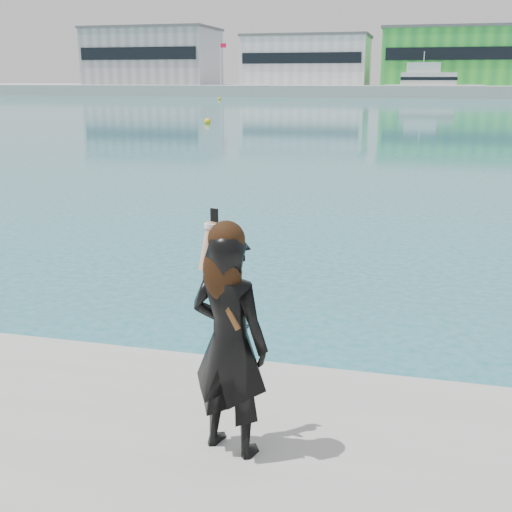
{
  "coord_description": "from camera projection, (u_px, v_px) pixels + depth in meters",
  "views": [
    {
      "loc": [
        0.84,
        -4.07,
        3.21
      ],
      "look_at": [
        -0.27,
        0.3,
        1.96
      ],
      "focal_mm": 45.0,
      "sensor_mm": 36.0,
      "label": 1
    }
  ],
  "objects": [
    {
      "name": "buoy_extra",
      "position": [
        208.0,
        124.0,
        47.2
      ],
      "size": [
        0.5,
        0.5,
        0.5
      ],
      "primitive_type": "sphere",
      "color": "yellow",
      "rests_on": "ground"
    },
    {
      "name": "warehouse_white",
      "position": [
        307.0,
        60.0,
        127.81
      ],
      "size": [
        24.48,
        15.35,
        9.5
      ],
      "color": "silver",
      "rests_on": "far_quay"
    },
    {
      "name": "woman",
      "position": [
        229.0,
        337.0,
        4.12
      ],
      "size": [
        0.63,
        0.5,
        1.59
      ],
      "rotation": [
        0.0,
        0.0,
        2.87
      ],
      "color": "black",
      "rests_on": "near_quay"
    },
    {
      "name": "motor_yacht",
      "position": [
        430.0,
        85.0,
        110.54
      ],
      "size": [
        16.76,
        5.67,
        7.7
      ],
      "rotation": [
        0.0,
        0.0,
        0.07
      ],
      "color": "silver",
      "rests_on": "ground"
    },
    {
      "name": "far_quay",
      "position": [
        419.0,
        90.0,
        126.03
      ],
      "size": [
        320.0,
        40.0,
        2.0
      ],
      "primitive_type": "cube",
      "color": "#9E9E99",
      "rests_on": "ground"
    },
    {
      "name": "flagpole_left",
      "position": [
        221.0,
        61.0,
        125.11
      ],
      "size": [
        1.28,
        0.16,
        8.0
      ],
      "color": "silver",
      "rests_on": "far_quay"
    },
    {
      "name": "buoy_far",
      "position": [
        219.0,
        100.0,
        99.83
      ],
      "size": [
        0.5,
        0.5,
        0.5
      ],
      "primitive_type": "sphere",
      "color": "yellow",
      "rests_on": "ground"
    },
    {
      "name": "warehouse_green",
      "position": [
        465.0,
        56.0,
        120.58
      ],
      "size": [
        30.6,
        16.36,
        10.5
      ],
      "color": "green",
      "rests_on": "far_quay"
    },
    {
      "name": "warehouse_grey_left",
      "position": [
        153.0,
        56.0,
        135.34
      ],
      "size": [
        26.52,
        16.36,
        11.5
      ],
      "color": "gray",
      "rests_on": "far_quay"
    }
  ]
}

